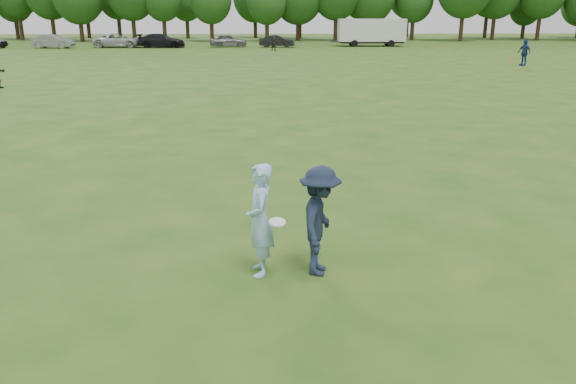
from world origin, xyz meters
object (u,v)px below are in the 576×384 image
Objects in this scene: car_c at (118,41)px; car_f at (277,41)px; thrower at (260,220)px; player_far_b at (524,53)px; player_far_d at (274,43)px; car_b at (53,41)px; car_d at (161,41)px; car_e at (228,41)px; cargo_trailer at (372,31)px; field_cone at (512,59)px; defender at (320,221)px.

car_f is (18.74, -0.19, -0.10)m from car_c.
thrower is 0.93× the size of player_far_b.
car_c reaches higher than player_far_d.
car_b is 12.37m from car_d.
cargo_trailer is (17.27, 1.03, 1.02)m from car_e.
field_cone is at bearing -134.80° from car_e.
thrower is at bearing 177.68° from car_e.
cargo_trailer reaches higher than thrower.
car_c is 43.59m from field_cone.
car_c is (-37.95, 24.04, -0.23)m from player_far_b.
car_b reaches higher than field_cone.
cargo_trailer is at bearing -82.10° from car_b.
car_d is at bearing -150.12° from player_far_b.
car_d reaches higher than car_c.
car_d is at bearing -175.72° from cargo_trailer.
car_f is at bearing -165.60° from player_far_b.
car_f is (-19.21, 23.85, -0.33)m from player_far_b.
thrower is 45.63m from field_cone.
cargo_trailer is (11.91, 7.11, 1.00)m from player_far_d.
player_far_d is 0.37× the size of car_f.
car_e is 14.71× the size of field_cone.
car_d is at bearing -173.11° from thrower.
player_far_b is at bearing -14.57° from defender.
thrower is 0.43× the size of car_e.
car_b is at bearing 157.81° from field_cone.
field_cone is at bearing -108.05° from car_b.
cargo_trailer reaches higher than player_far_b.
car_d is 38.80m from field_cone.
field_cone is at bearing -13.04° from defender.
defender is at bearing 84.30° from thrower.
thrower is at bearing -120.95° from player_far_d.
thrower is 1.22× the size of player_far_d.
car_d reaches higher than car_f.
car_f is (5.79, -0.53, -0.06)m from car_e.
car_c is at bearing 95.64° from car_f.
car_b is (-24.90, 59.22, -0.18)m from thrower.
car_f is (13.57, 0.32, -0.10)m from car_d.
field_cone is (25.85, -20.19, -0.60)m from car_e.
player_far_b is 0.23× the size of cargo_trailer.
thrower is 0.21× the size of cargo_trailer.
player_far_b reaches higher than car_d.
field_cone is at bearing -64.87° from player_far_d.
thrower is 0.33× the size of car_c.
car_c is 12.96m from car_e.
car_d is at bearing 97.58° from car_f.
player_far_d is at bearing 174.41° from thrower.
player_far_b reaches higher than player_far_d.
defender is 6.15× the size of field_cone.
car_e reaches higher than field_cone.
thrower is 1.03× the size of defender.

